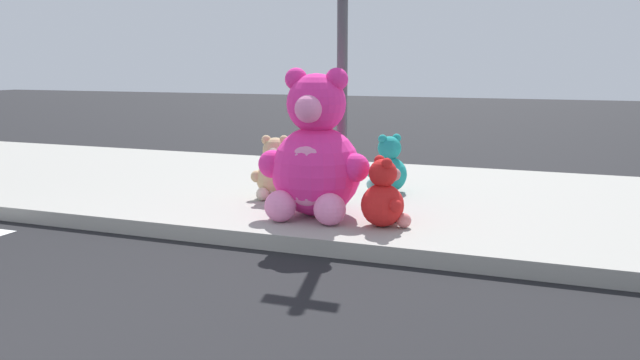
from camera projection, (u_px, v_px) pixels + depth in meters
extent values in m
cube|color=#9E9B93|center=(286.00, 191.00, 7.98)|extent=(28.00, 4.40, 0.15)
cylinder|color=#4C4C51|center=(342.00, 51.00, 6.60)|extent=(0.11, 0.11, 3.20)
sphere|color=#F22D93|center=(316.00, 171.00, 6.32)|extent=(0.88, 0.88, 0.88)
ellipsoid|color=pink|center=(306.00, 176.00, 6.02)|extent=(0.50, 0.23, 0.57)
sphere|color=#F22D93|center=(316.00, 103.00, 6.21)|extent=(0.58, 0.58, 0.58)
sphere|color=pink|center=(309.00, 109.00, 5.98)|extent=(0.26, 0.26, 0.26)
sphere|color=#F22D93|center=(337.00, 79.00, 6.11)|extent=(0.22, 0.22, 0.22)
sphere|color=#F22D93|center=(355.00, 168.00, 6.09)|extent=(0.28, 0.28, 0.28)
sphere|color=pink|center=(330.00, 209.00, 5.95)|extent=(0.30, 0.30, 0.30)
sphere|color=#F22D93|center=(296.00, 79.00, 6.22)|extent=(0.22, 0.22, 0.22)
sphere|color=#F22D93|center=(272.00, 164.00, 6.33)|extent=(0.28, 0.28, 0.28)
sphere|color=pink|center=(280.00, 206.00, 6.09)|extent=(0.30, 0.30, 0.30)
sphere|color=red|center=(382.00, 205.00, 5.91)|extent=(0.40, 0.40, 0.40)
ellipsoid|color=#DB7B7B|center=(397.00, 204.00, 5.95)|extent=(0.20, 0.23, 0.26)
sphere|color=red|center=(383.00, 173.00, 5.86)|extent=(0.26, 0.26, 0.26)
sphere|color=#DB7B7B|center=(394.00, 174.00, 5.89)|extent=(0.12, 0.12, 0.12)
sphere|color=red|center=(380.00, 160.00, 5.93)|extent=(0.10, 0.10, 0.10)
sphere|color=red|center=(380.00, 198.00, 6.10)|extent=(0.12, 0.12, 0.12)
sphere|color=#DB7B7B|center=(395.00, 215.00, 6.08)|extent=(0.14, 0.14, 0.14)
sphere|color=red|center=(387.00, 163.00, 5.75)|extent=(0.10, 0.10, 0.10)
sphere|color=red|center=(395.00, 206.00, 5.74)|extent=(0.12, 0.12, 0.12)
sphere|color=#DB7B7B|center=(404.00, 221.00, 5.88)|extent=(0.14, 0.14, 0.14)
sphere|color=tan|center=(276.00, 179.00, 7.19)|extent=(0.43, 0.43, 0.43)
ellipsoid|color=beige|center=(274.00, 181.00, 7.03)|extent=(0.25, 0.16, 0.28)
sphere|color=tan|center=(275.00, 150.00, 7.13)|extent=(0.28, 0.28, 0.28)
sphere|color=beige|center=(274.00, 153.00, 7.01)|extent=(0.13, 0.13, 0.13)
sphere|color=tan|center=(284.00, 140.00, 7.10)|extent=(0.11, 0.11, 0.11)
sphere|color=tan|center=(293.00, 177.00, 7.11)|extent=(0.13, 0.13, 0.13)
sphere|color=beige|center=(284.00, 194.00, 7.02)|extent=(0.15, 0.15, 0.15)
sphere|color=tan|center=(266.00, 140.00, 7.12)|extent=(0.11, 0.11, 0.11)
sphere|color=tan|center=(257.00, 176.00, 7.14)|extent=(0.13, 0.13, 0.13)
sphere|color=beige|center=(263.00, 194.00, 7.04)|extent=(0.15, 0.15, 0.15)
sphere|color=teal|center=(389.00, 174.00, 7.50)|extent=(0.42, 0.42, 0.42)
ellipsoid|color=#7BBFBC|center=(382.00, 173.00, 7.63)|extent=(0.22, 0.23, 0.27)
sphere|color=teal|center=(389.00, 148.00, 7.44)|extent=(0.27, 0.27, 0.27)
sphere|color=#7BBFBC|center=(384.00, 148.00, 7.55)|extent=(0.12, 0.12, 0.12)
sphere|color=teal|center=(383.00, 139.00, 7.38)|extent=(0.10, 0.10, 0.10)
sphere|color=teal|center=(372.00, 172.00, 7.45)|extent=(0.13, 0.13, 0.13)
sphere|color=#7BBFBC|center=(372.00, 184.00, 7.63)|extent=(0.14, 0.14, 0.14)
sphere|color=teal|center=(397.00, 138.00, 7.47)|extent=(0.10, 0.10, 0.10)
sphere|color=teal|center=(401.00, 170.00, 7.62)|extent=(0.13, 0.13, 0.13)
sphere|color=#7BBFBC|center=(389.00, 183.00, 7.73)|extent=(0.14, 0.14, 0.14)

